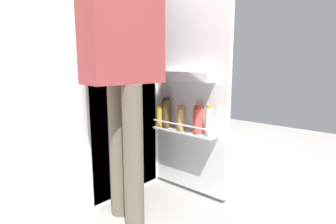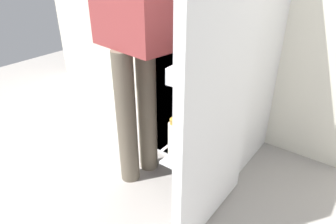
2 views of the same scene
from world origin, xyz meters
name	(u,v)px [view 1 (image 1 of 2)]	position (x,y,z in m)	size (l,w,h in m)	color
ground_plane	(152,204)	(0.00, 0.00, 0.00)	(6.14, 6.14, 0.00)	gray
kitchen_wall	(74,35)	(0.00, 0.90, 1.21)	(4.40, 0.10, 2.42)	silver
refrigerator	(108,86)	(0.03, 0.49, 0.80)	(0.70, 1.23, 1.61)	white
person	(124,51)	(-0.21, 0.00, 1.05)	(0.57, 0.82, 1.73)	#665B4C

